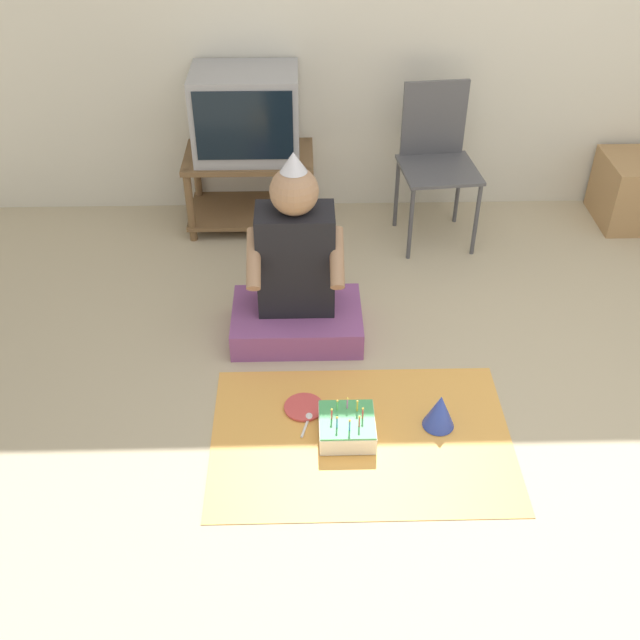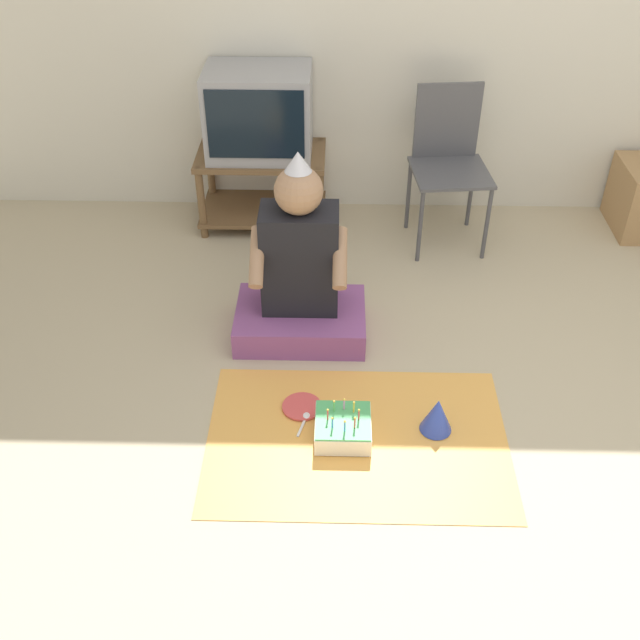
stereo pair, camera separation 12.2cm
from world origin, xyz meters
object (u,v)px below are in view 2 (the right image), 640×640
at_px(folding_chair, 449,156).
at_px(tv, 259,113).
at_px(paper_plate, 302,406).
at_px(person_seated, 300,277).
at_px(birthday_cake, 343,428).
at_px(party_hat_blue, 437,415).

bearing_deg(folding_chair, tv, 172.52).
bearing_deg(paper_plate, person_seated, 92.95).
bearing_deg(birthday_cake, party_hat_blue, 7.08).
bearing_deg(folding_chair, birthday_cake, -109.22).
height_order(folding_chair, person_seated, person_seated).
relative_size(person_seated, paper_plate, 5.42).
relative_size(birthday_cake, party_hat_blue, 1.42).
xyz_separation_m(party_hat_blue, paper_plate, (-0.57, 0.11, -0.08)).
bearing_deg(folding_chair, party_hat_blue, -96.52).
height_order(person_seated, paper_plate, person_seated).
bearing_deg(person_seated, folding_chair, 49.86).
height_order(tv, birthday_cake, tv).
distance_m(tv, folding_chair, 1.07).
distance_m(tv, party_hat_blue, 2.02).
bearing_deg(birthday_cake, paper_plate, 137.44).
relative_size(person_seated, birthday_cake, 4.06).
relative_size(folding_chair, party_hat_blue, 5.34).
distance_m(person_seated, birthday_cake, 0.79).
bearing_deg(birthday_cake, tv, 104.95).
height_order(folding_chair, birthday_cake, folding_chair).
height_order(person_seated, party_hat_blue, person_seated).
relative_size(tv, person_seated, 0.62).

